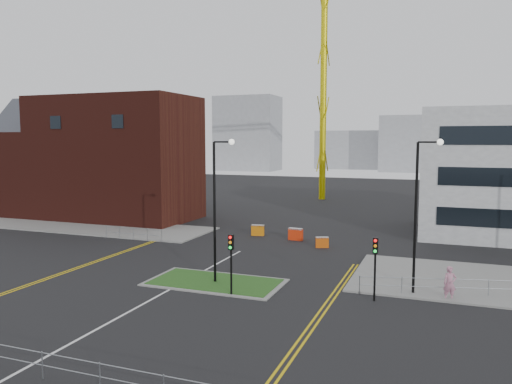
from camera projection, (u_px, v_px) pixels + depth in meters
ground at (111, 321)px, 25.16m from camera, size 200.00×200.00×0.00m
pavement_left at (83, 226)px, 52.64m from camera, size 28.00×8.00×0.12m
island_kerb at (215, 282)px, 31.90m from camera, size 8.60×4.60×0.08m
grass_island at (215, 282)px, 31.90m from camera, size 8.00×4.00×0.12m
brick_building at (95, 159)px, 58.56m from camera, size 24.20×10.07×14.24m
tower_crane at (364, 24)px, 73.06m from camera, size 52.64×8.22×37.74m
streetlamp_island at (218, 199)px, 31.26m from camera, size 1.46×0.36×9.18m
streetlamp_right_near at (420, 204)px, 28.92m from camera, size 1.46×0.36×9.18m
traffic_light_island at (231, 253)px, 29.06m from camera, size 0.28×0.33×3.65m
traffic_light_right at (375, 257)px, 28.12m from camera, size 0.28×0.33×3.65m
railing_front at (15, 354)px, 19.49m from camera, size 24.05×0.05×1.10m
railing_left at (133, 232)px, 45.69m from camera, size 6.05×0.05×1.10m
centre_line at (134, 309)px, 27.02m from camera, size 0.15×30.00×0.01m
yellow_left_a at (94, 261)px, 37.62m from camera, size 0.12×24.00×0.01m
yellow_left_b at (98, 262)px, 37.52m from camera, size 0.12×24.00×0.01m
yellow_right_a at (323, 306)px, 27.41m from camera, size 0.12×20.00×0.01m
yellow_right_b at (328, 307)px, 27.31m from camera, size 0.12×20.00×0.01m
skyline_a at (248, 134)px, 149.73m from camera, size 18.00×12.00×22.00m
skyline_b at (424, 144)px, 141.82m from camera, size 24.00×12.00×16.00m
skyline_d at (365, 150)px, 157.65m from camera, size 30.00×12.00×12.00m
pedestrian at (450, 283)px, 28.34m from camera, size 0.83×0.65×1.98m
barrier_left at (258, 230)px, 47.68m from camera, size 1.29×0.67×1.03m
barrier_mid at (296, 234)px, 45.49m from camera, size 1.36×0.59×1.10m
barrier_right at (322, 242)px, 42.33m from camera, size 1.15×0.74×0.92m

